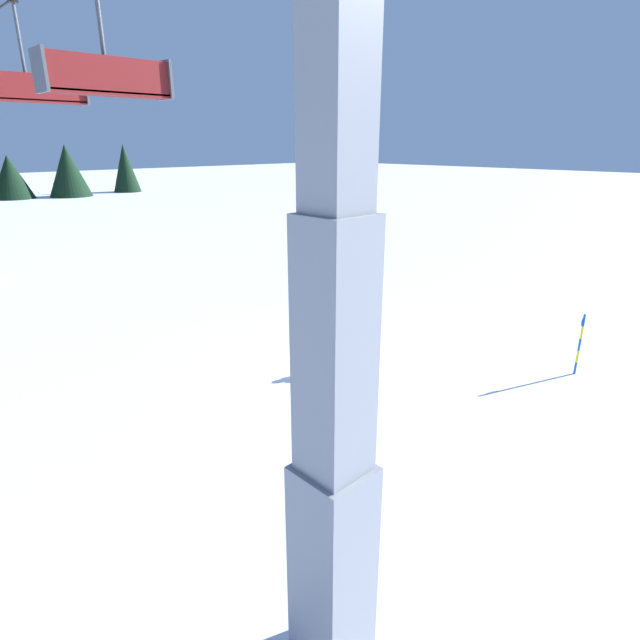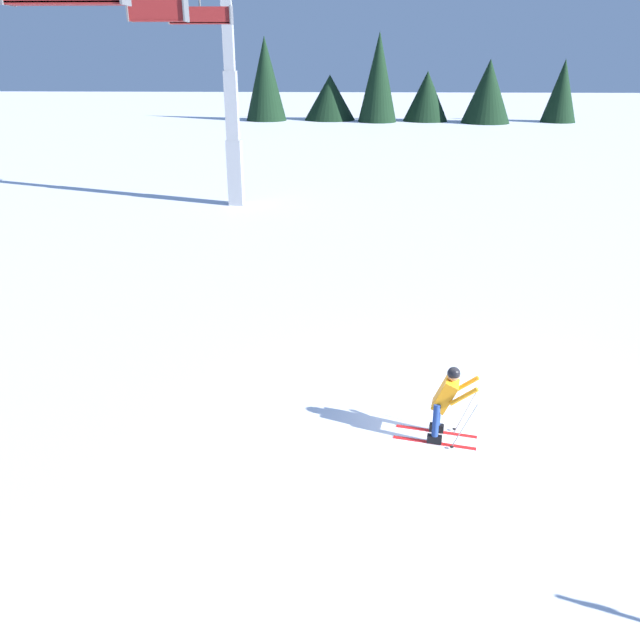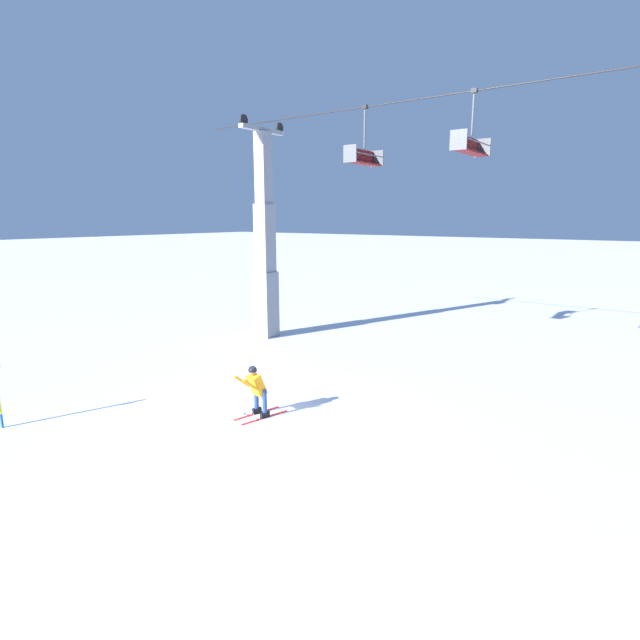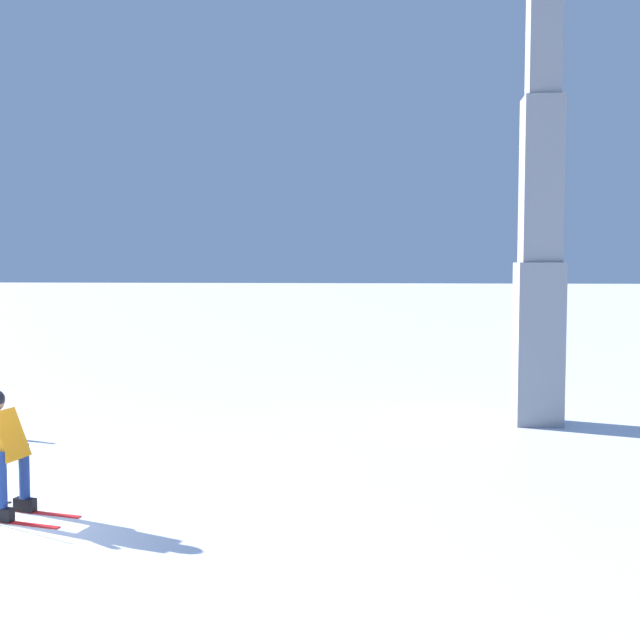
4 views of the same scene
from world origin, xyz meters
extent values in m
cube|color=red|center=(-0.41, 0.38, 0.01)|extent=(0.43, 1.56, 0.01)
cube|color=black|center=(-0.41, 0.38, 0.09)|extent=(0.17, 0.30, 0.16)
cylinder|color=navy|center=(-0.41, 0.38, 0.52)|extent=(0.13, 0.13, 0.69)
cube|color=red|center=(-0.81, 0.47, 0.01)|extent=(0.43, 1.56, 0.01)
cube|color=black|center=(-0.81, 0.47, 0.09)|extent=(0.17, 0.30, 0.16)
cylinder|color=navy|center=(-0.81, 0.47, 0.52)|extent=(0.13, 0.13, 0.69)
cube|color=orange|center=(-0.64, 0.31, 0.98)|extent=(0.51, 0.56, 0.68)
cylinder|color=black|center=(-1.00, 0.17, 0.05)|extent=(0.07, 0.07, 0.01)
cube|color=gray|center=(-7.06, 7.85, 1.57)|extent=(0.88, 0.88, 3.14)
cube|color=gray|center=(-7.06, 7.85, 4.70)|extent=(0.74, 0.74, 3.14)
cube|color=gray|center=(-7.06, 7.85, 7.84)|extent=(0.59, 0.59, 3.14)
camera|label=1|loc=(-10.83, 11.71, 6.98)|focal=28.61mm
camera|label=2|loc=(-11.11, 2.20, 6.86)|focal=35.21mm
camera|label=3|loc=(8.73, -9.49, 5.68)|focal=27.71mm
camera|label=4|loc=(8.49, 5.05, 3.07)|focal=44.31mm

